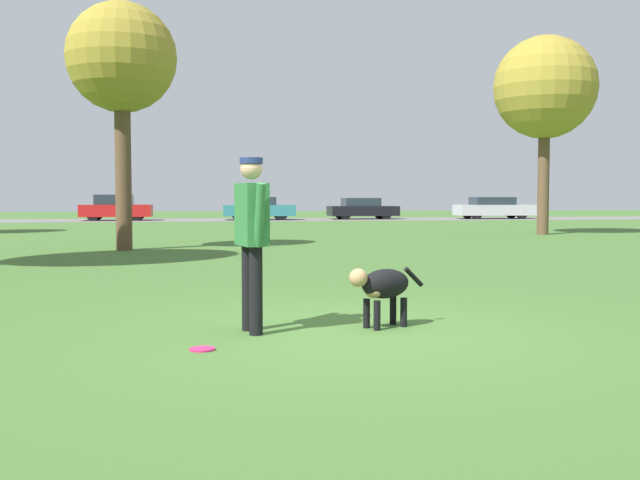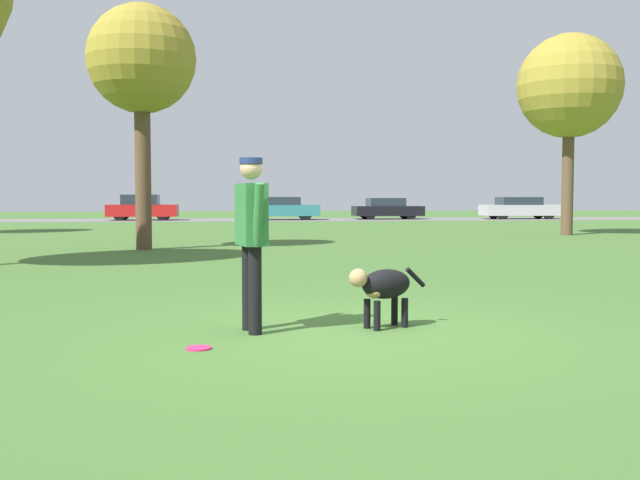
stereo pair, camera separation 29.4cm
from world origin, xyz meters
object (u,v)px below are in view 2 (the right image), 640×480
dog (383,286)px  parked_car_silver (520,208)px  tree_mid_center (142,62)px  parked_car_black (387,209)px  parked_car_red (142,208)px  frisbee (199,348)px  parked_car_teal (283,208)px  tree_far_right (569,87)px  person (251,228)px

dog → parked_car_silver: size_ratio=0.20×
tree_mid_center → parked_car_black: 26.43m
parked_car_black → parked_car_red: bearing=-179.7°
parked_car_red → parked_car_black: bearing=1.8°
parked_car_red → frisbee: bearing=-82.1°
dog → frisbee: (-1.80, -0.85, -0.42)m
parked_car_red → parked_car_black: parked_car_red is taller
dog → parked_car_teal: size_ratio=0.22×
dog → tree_far_right: tree_far_right is taller
parked_car_red → parked_car_black: (13.90, 0.42, -0.08)m
parked_car_black → parked_car_silver: 7.83m
tree_far_right → parked_car_black: 18.80m
frisbee → parked_car_teal: bearing=85.3°
parked_car_red → person: bearing=-81.2°
dog → frisbee: bearing=-1.6°
parked_car_red → parked_car_teal: (7.82, -0.19, -0.04)m
frisbee → parked_car_teal: 35.72m
person → parked_car_silver: (16.34, 34.86, -0.38)m
person → parked_car_black: (8.53, 35.43, -0.42)m
dog → person: bearing=-23.5°
person → frisbee: (-0.48, -0.77, -1.02)m
dog → tree_far_right: bearing=-146.5°
parked_car_black → parked_car_teal: bearing=-175.7°
dog → parked_car_teal: (1.12, 34.74, 0.23)m
tree_mid_center → parked_car_silver: size_ratio=1.32×
dog → tree_far_right: (9.85, 17.27, 4.63)m
parked_car_red → parked_car_teal: size_ratio=0.95×
tree_mid_center → parked_car_teal: 23.94m
person → parked_car_teal: person is taller
tree_mid_center → parked_car_teal: (4.90, 23.09, -3.99)m
parked_car_red → parked_car_teal: 7.82m
person → parked_car_red: person is taller
person → parked_car_black: bearing=153.6°
tree_far_right → parked_car_silver: 18.78m
person → frisbee: 1.36m
frisbee → tree_mid_center: bearing=99.0°
dog → parked_car_black: (7.21, 35.35, 0.18)m
person → tree_far_right: 21.02m
dog → parked_car_teal: bearing=-118.6°
dog → frisbee: 2.03m
frisbee → parked_car_black: parked_car_black is taller
person → frisbee: bearing=-44.7°
tree_far_right → parked_car_silver: (5.17, 17.51, -4.41)m
tree_far_right → parked_car_black: size_ratio=1.71×
person → tree_mid_center: bearing=179.0°
frisbee → parked_car_silver: 39.41m
tree_far_right → frisbee: bearing=-122.7°
parked_car_red → parked_car_silver: size_ratio=0.83×
dog → parked_car_black: bearing=-128.3°
person → dog: (1.32, 0.08, -0.60)m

